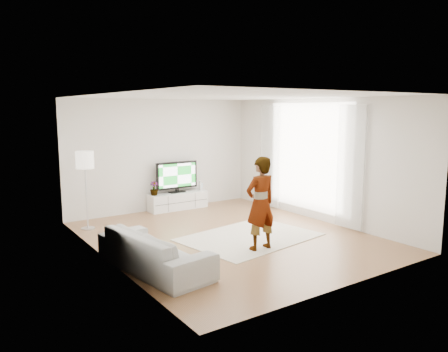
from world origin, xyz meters
TOP-DOWN VIEW (x-y plane):
  - floor at (0.00, 0.00)m, footprint 6.00×6.00m
  - ceiling at (0.00, 0.00)m, footprint 6.00×6.00m
  - wall_left at (-2.50, 0.00)m, footprint 0.02×6.00m
  - wall_right at (2.50, 0.00)m, footprint 0.02×6.00m
  - wall_back at (0.00, 3.00)m, footprint 5.00×0.02m
  - wall_front at (0.00, -3.00)m, footprint 5.00×0.02m
  - window at (2.48, 0.30)m, footprint 0.01×2.60m
  - curtain_near at (2.40, -1.00)m, footprint 0.04×0.70m
  - curtain_far at (2.40, 1.60)m, footprint 0.04×0.70m
  - media_console at (0.32, 2.76)m, footprint 1.55×0.44m
  - television at (0.32, 2.79)m, footprint 1.14×0.22m
  - game_console at (1.00, 2.76)m, footprint 0.09×0.17m
  - potted_plant at (-0.34, 2.77)m, footprint 0.25×0.25m
  - rug at (0.32, -0.26)m, footprint 2.85×2.25m
  - player at (0.01, -0.98)m, footprint 0.62×0.41m
  - sofa at (-2.03, -0.82)m, footprint 1.17×2.29m
  - floor_lamp at (-2.17, 2.21)m, footprint 0.37×0.37m

SIDE VIEW (x-z plane):
  - floor at x=0.00m, z-range 0.00..0.00m
  - rug at x=0.32m, z-range 0.00..0.01m
  - media_console at x=0.32m, z-range 0.00..0.44m
  - sofa at x=-2.03m, z-range 0.00..0.64m
  - game_console at x=1.00m, z-range 0.44..0.66m
  - potted_plant at x=-0.34m, z-range 0.44..0.78m
  - player at x=0.01m, z-range 0.01..1.72m
  - television at x=0.32m, z-range 0.47..1.26m
  - curtain_near at x=2.40m, z-range 0.05..2.65m
  - curtain_far at x=2.40m, z-range 0.05..2.65m
  - wall_left at x=-2.50m, z-range 0.00..2.80m
  - wall_right at x=2.50m, z-range 0.00..2.80m
  - wall_back at x=0.00m, z-range 0.00..2.80m
  - wall_front at x=0.00m, z-range 0.00..2.80m
  - floor_lamp at x=-2.17m, z-range 0.58..2.26m
  - window at x=2.48m, z-range 0.20..2.70m
  - ceiling at x=0.00m, z-range 2.80..2.80m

